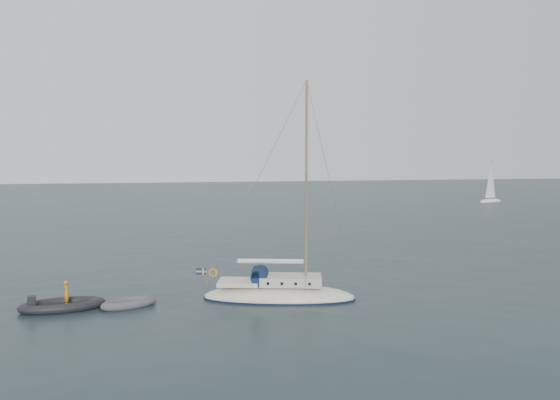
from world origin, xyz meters
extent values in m
plane|color=black|center=(0.00, 0.00, 0.00)|extent=(300.00, 300.00, 0.00)
ellipsoid|color=silver|center=(-0.57, -2.33, 0.13)|extent=(7.86, 2.44, 1.31)
cube|color=beige|center=(0.04, -2.33, 1.03)|extent=(3.14, 1.66, 0.48)
cube|color=silver|center=(-2.67, -2.33, 0.89)|extent=(2.10, 1.66, 0.22)
cylinder|color=#101F3E|center=(-1.58, -2.33, 1.27)|extent=(0.84, 1.44, 0.84)
cube|color=#101F3E|center=(-1.75, -2.33, 1.45)|extent=(0.39, 1.44, 0.35)
cylinder|color=olive|center=(0.83, -2.33, 6.02)|extent=(0.13, 0.13, 10.48)
cylinder|color=olive|center=(0.83, -2.33, 6.55)|extent=(0.04, 1.92, 0.04)
cylinder|color=olive|center=(-1.01, -2.33, 1.96)|extent=(3.67, 0.09, 0.09)
cylinder|color=silver|center=(-1.01, -2.33, 2.01)|extent=(3.41, 0.24, 0.24)
cylinder|color=gray|center=(-4.06, -2.33, 1.27)|extent=(0.03, 1.92, 0.03)
torus|color=orange|center=(-4.11, -1.81, 1.27)|extent=(0.47, 0.09, 0.47)
cylinder|color=olive|center=(-4.37, -2.33, 1.18)|extent=(0.03, 0.03, 0.79)
cube|color=navy|center=(-4.63, -2.33, 1.44)|extent=(0.52, 0.02, 0.33)
cube|color=#F6AB00|center=(-4.63, -2.33, 1.44)|extent=(0.54, 0.03, 0.08)
cube|color=#F6AB00|center=(-4.54, -2.33, 1.44)|extent=(0.08, 0.03, 0.35)
cylinder|color=black|center=(-1.10, -1.50, 1.03)|extent=(0.16, 0.05, 0.16)
cylinder|color=black|center=(-1.10, -3.17, 1.03)|extent=(0.16, 0.05, 0.16)
cylinder|color=black|center=(-0.40, -1.50, 1.03)|extent=(0.16, 0.05, 0.16)
cylinder|color=black|center=(-0.40, -3.17, 1.03)|extent=(0.16, 0.05, 0.16)
cylinder|color=black|center=(0.30, -1.50, 1.03)|extent=(0.16, 0.05, 0.16)
cylinder|color=black|center=(0.30, -3.17, 1.03)|extent=(0.16, 0.05, 0.16)
cylinder|color=black|center=(1.00, -1.50, 1.03)|extent=(0.16, 0.05, 0.16)
cylinder|color=black|center=(1.00, -3.17, 1.03)|extent=(0.16, 0.05, 0.16)
cube|color=#535359|center=(-8.10, -1.84, 0.12)|extent=(1.70, 0.70, 0.10)
cube|color=black|center=(-11.22, -1.53, 0.15)|extent=(2.50, 1.04, 0.12)
cube|color=black|center=(-12.57, -1.53, 0.47)|extent=(0.36, 0.36, 0.62)
imported|color=orange|center=(-11.01, -1.53, 0.79)|extent=(0.38, 0.49, 1.21)
ellipsoid|color=silver|center=(51.38, 52.85, 0.05)|extent=(5.85, 1.95, 0.98)
cylinder|color=gray|center=(51.38, 52.85, 3.90)|extent=(0.10, 0.10, 6.83)
cone|color=silver|center=(51.33, 52.85, 3.90)|extent=(3.12, 3.12, 6.34)
camera|label=1|loc=(-7.46, -29.32, 7.24)|focal=35.00mm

